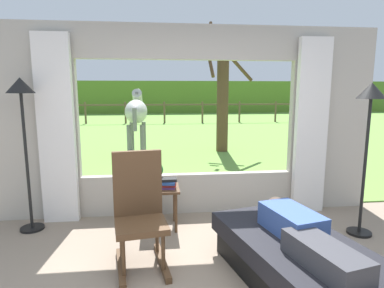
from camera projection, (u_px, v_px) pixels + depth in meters
name	position (u px, v px, depth m)	size (l,w,h in m)	color
back_wall_with_window	(188.00, 124.00, 4.39)	(5.20, 0.12, 2.55)	#ADA599
curtain_panel_left	(57.00, 131.00, 4.07)	(0.44, 0.10, 2.40)	silver
curtain_panel_right	(311.00, 127.00, 4.44)	(0.44, 0.10, 2.40)	silver
outdoor_pasture_lawn	(166.00, 127.00, 15.28)	(36.00, 21.68, 0.02)	olive
distant_hill_ridge	(161.00, 97.00, 24.73)	(36.00, 2.00, 2.40)	#567C29
recliner_sofa	(297.00, 262.00, 2.83)	(1.26, 1.86, 0.42)	black
reclining_person	(301.00, 231.00, 2.73)	(0.47, 1.43, 0.22)	#334C8C
rocking_chair	(139.00, 211.00, 3.14)	(0.56, 0.74, 1.12)	#4C331E
side_table	(161.00, 195.00, 3.99)	(0.44, 0.44, 0.52)	#4C331E
potted_plant	(154.00, 172.00, 4.00)	(0.22, 0.22, 0.32)	#9E6042
book_stack	(169.00, 183.00, 3.92)	(0.19, 0.16, 0.13)	#59336B
floor_lamp_left	(22.00, 109.00, 3.75)	(0.32, 0.32, 1.85)	black
floor_lamp_right	(370.00, 113.00, 3.64)	(0.32, 0.32, 1.79)	black
horse	(136.00, 112.00, 8.27)	(0.57, 1.81, 1.73)	#B2B2AD
pasture_tree	(222.00, 92.00, 8.80)	(1.25, 1.22, 3.55)	#4C3823
pasture_fence_line	(164.00, 109.00, 16.74)	(16.10, 0.10, 1.10)	brown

